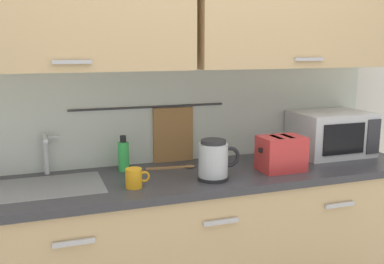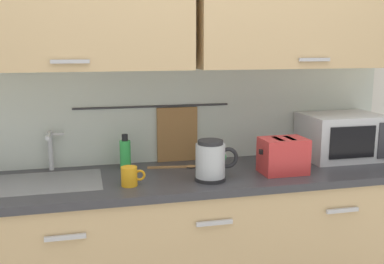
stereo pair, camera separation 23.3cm
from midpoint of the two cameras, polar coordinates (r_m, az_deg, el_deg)
The scene contains 10 objects.
counter_unit at distance 2.54m, azimuth 3.26°, elevation -14.97°, with size 2.53×0.64×0.90m.
back_wall_assembly at distance 2.51m, azimuth 2.18°, elevation 9.91°, with size 3.70×0.41×2.50m.
sink_faucet at distance 2.47m, azimuth -15.29°, elevation -1.70°, with size 0.09×0.17×0.22m.
microwave at distance 2.85m, azimuth 20.96°, elevation -0.54°, with size 0.46×0.35×0.27m.
electric_kettle at distance 2.24m, azimuth 5.49°, elevation -3.77°, with size 0.23×0.16×0.21m.
dish_soap_bottle at distance 2.45m, azimuth -5.94°, elevation -2.84°, with size 0.06×0.06×0.20m.
mug_near_sink at distance 2.16m, azimuth -4.99°, elevation -5.76°, with size 0.12×0.08×0.09m.
toaster at distance 2.43m, azimuth 14.40°, elevation -2.99°, with size 0.26×0.17×0.19m.
mug_by_kettle at distance 2.51m, azimuth 5.47°, elevation -3.43°, with size 0.12×0.08×0.09m.
wooden_spoon at distance 2.48m, azimuth 0.89°, elevation -4.55°, with size 0.28×0.07×0.01m.
Camera 2 is at (-0.58, -1.92, 1.57)m, focal length 41.30 mm.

